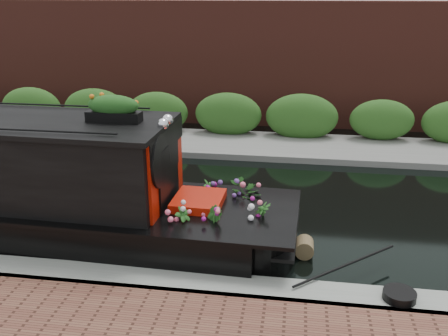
# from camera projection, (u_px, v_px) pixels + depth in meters

# --- Properties ---
(ground) EXTENTS (80.00, 80.00, 0.00)m
(ground) POSITION_uv_depth(u_px,v_px,m) (199.00, 205.00, 10.65)
(ground) COLOR black
(ground) RESTS_ON ground
(near_bank_coping) EXTENTS (40.00, 0.60, 0.50)m
(near_bank_coping) POSITION_uv_depth(u_px,v_px,m) (157.00, 292.00, 7.58)
(near_bank_coping) COLOR gray
(near_bank_coping) RESTS_ON ground
(far_bank_path) EXTENTS (40.00, 2.40, 0.34)m
(far_bank_path) POSITION_uv_depth(u_px,v_px,m) (228.00, 147.00, 14.55)
(far_bank_path) COLOR slate
(far_bank_path) RESTS_ON ground
(far_hedge) EXTENTS (40.00, 1.10, 2.80)m
(far_hedge) POSITION_uv_depth(u_px,v_px,m) (232.00, 138.00, 15.39)
(far_hedge) COLOR #2A571D
(far_hedge) RESTS_ON ground
(far_brick_wall) EXTENTS (40.00, 1.00, 8.00)m
(far_brick_wall) POSITION_uv_depth(u_px,v_px,m) (240.00, 121.00, 17.34)
(far_brick_wall) COLOR #57251D
(far_brick_wall) RESTS_ON ground
(rope_fender) EXTENTS (0.32, 0.37, 0.32)m
(rope_fender) POSITION_uv_depth(u_px,v_px,m) (304.00, 247.00, 8.57)
(rope_fender) COLOR brown
(rope_fender) RESTS_ON ground
(coiled_mooring_rope) EXTENTS (0.46, 0.46, 0.12)m
(coiled_mooring_rope) POSITION_uv_depth(u_px,v_px,m) (399.00, 295.00, 6.97)
(coiled_mooring_rope) COLOR black
(coiled_mooring_rope) RESTS_ON near_bank_coping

